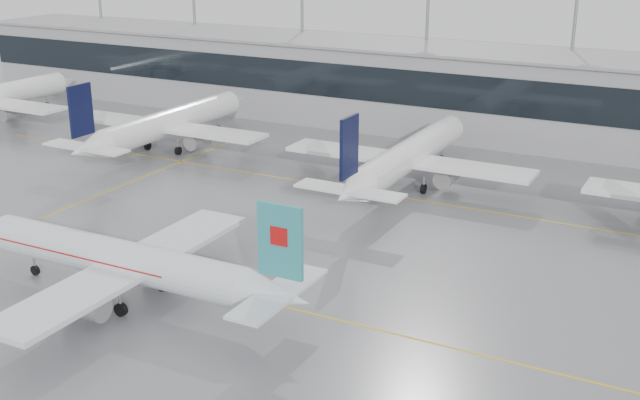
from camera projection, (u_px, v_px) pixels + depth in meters
The scene contains 11 objects.
ground at pixel (252, 299), 66.10m from camera, with size 320.00×320.00×0.00m, color slate.
taxi_line_main at pixel (252, 299), 66.10m from camera, with size 120.00×0.25×0.01m, color gold.
taxi_line_north at pixel (394, 196), 91.17m from camera, with size 120.00×0.25×0.01m, color gold.
taxi_line_cross at pixel (101, 194), 91.91m from camera, with size 0.25×60.00×0.01m, color gold.
terminal at pixel (481, 94), 115.97m from camera, with size 180.00×15.00×12.00m, color #96969A.
terminal_glass at pixel (466, 93), 109.17m from camera, with size 180.00×0.20×5.00m, color black.
terminal_roof at pixel (484, 51), 113.95m from camera, with size 182.00×16.00×0.40m, color gray.
light_masts at pixel (497, 38), 118.59m from camera, with size 156.40×1.00×22.60m.
air_canada_jet at pixel (128, 262), 64.87m from camera, with size 34.52×27.01×10.66m.
parked_jet_b at pixel (167, 124), 108.53m from camera, with size 29.64×36.96×11.72m.
parked_jet_c at pixel (407, 157), 93.05m from camera, with size 29.64×36.96×11.72m.
Camera 1 is at (32.96, -50.27, 29.23)m, focal length 45.00 mm.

